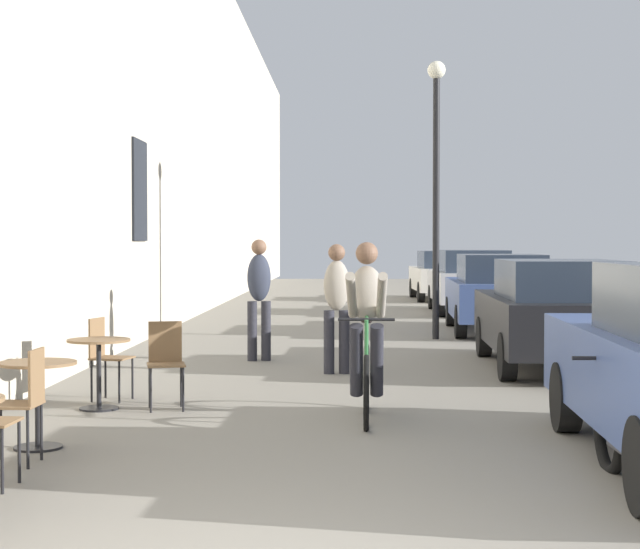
% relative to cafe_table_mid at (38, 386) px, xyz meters
% --- Properties ---
extents(building_facade_left, '(0.54, 68.00, 9.29)m').
position_rel_cafe_table_mid_xyz_m(building_facade_left, '(-1.22, 10.37, 4.12)').
color(building_facade_left, '#B7AD99').
rests_on(building_facade_left, ground_plane).
extents(cafe_table_mid, '(0.64, 0.64, 0.72)m').
position_rel_cafe_table_mid_xyz_m(cafe_table_mid, '(0.00, 0.00, 0.00)').
color(cafe_table_mid, black).
rests_on(cafe_table_mid, ground_plane).
extents(cafe_chair_mid_toward_street, '(0.39, 0.39, 0.89)m').
position_rel_cafe_table_mid_xyz_m(cafe_chair_mid_toward_street, '(0.08, -0.61, -0.00)').
color(cafe_chair_mid_toward_street, black).
rests_on(cafe_chair_mid_toward_street, ground_plane).
extents(cafe_table_far, '(0.64, 0.64, 0.72)m').
position_rel_cafe_table_mid_xyz_m(cafe_table_far, '(0.02, 2.00, 0.00)').
color(cafe_table_far, black).
rests_on(cafe_table_far, ground_plane).
extents(cafe_chair_far_toward_street, '(0.45, 0.45, 0.89)m').
position_rel_cafe_table_mid_xyz_m(cafe_chair_far_toward_street, '(0.69, 2.07, -0.00)').
color(cafe_chair_far_toward_street, black).
rests_on(cafe_chair_far_toward_street, ground_plane).
extents(cafe_chair_far_toward_wall, '(0.46, 0.46, 0.89)m').
position_rel_cafe_table_mid_xyz_m(cafe_chair_far_toward_wall, '(-0.05, 2.61, -0.00)').
color(cafe_chair_far_toward_wall, black).
rests_on(cafe_chair_far_toward_wall, ground_plane).
extents(cyclist_on_bicycle, '(0.52, 1.76, 1.74)m').
position_rel_cafe_table_mid_xyz_m(cyclist_on_bicycle, '(2.75, 1.59, 0.29)').
color(cyclist_on_bicycle, black).
rests_on(cyclist_on_bicycle, ground_plane).
extents(pedestrian_near, '(0.38, 0.29, 1.69)m').
position_rel_cafe_table_mid_xyz_m(pedestrian_near, '(2.41, 4.93, 0.43)').
color(pedestrian_near, '#26262D').
rests_on(pedestrian_near, ground_plane).
extents(pedestrian_mid, '(0.38, 0.30, 1.75)m').
position_rel_cafe_table_mid_xyz_m(pedestrian_mid, '(1.28, 6.38, 0.47)').
color(pedestrian_mid, '#26262D').
rests_on(pedestrian_mid, ground_plane).
extents(street_lamp, '(0.32, 0.32, 4.90)m').
position_rel_cafe_table_mid_xyz_m(street_lamp, '(4.11, 9.81, 2.59)').
color(street_lamp, black).
rests_on(street_lamp, ground_plane).
extents(parked_car_second, '(1.85, 4.20, 1.48)m').
position_rel_cafe_table_mid_xyz_m(parked_car_second, '(5.34, 5.51, 0.25)').
color(parked_car_second, black).
rests_on(parked_car_second, ground_plane).
extents(parked_car_third, '(1.89, 4.25, 1.49)m').
position_rel_cafe_table_mid_xyz_m(parked_car_third, '(5.40, 11.14, 0.25)').
color(parked_car_third, '#384C84').
rests_on(parked_car_third, ground_plane).
extents(parked_car_fourth, '(1.85, 4.32, 1.53)m').
position_rel_cafe_table_mid_xyz_m(parked_car_fourth, '(5.53, 16.55, 0.27)').
color(parked_car_fourth, '#B7B7BC').
rests_on(parked_car_fourth, ground_plane).
extents(parked_car_fifth, '(1.83, 4.17, 1.47)m').
position_rel_cafe_table_mid_xyz_m(parked_car_fifth, '(5.40, 22.35, 0.24)').
color(parked_car_fifth, beige).
rests_on(parked_car_fifth, ground_plane).
extents(parked_motorcycle, '(0.62, 2.15, 0.92)m').
position_rel_cafe_table_mid_xyz_m(parked_motorcycle, '(4.54, -1.41, -0.12)').
color(parked_motorcycle, black).
rests_on(parked_motorcycle, ground_plane).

